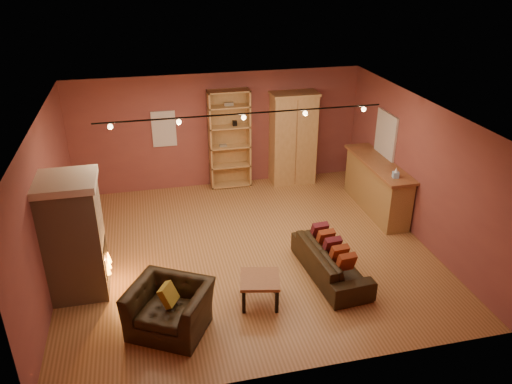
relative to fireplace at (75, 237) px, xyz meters
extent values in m
plane|color=brown|center=(3.04, 0.60, -1.06)|extent=(7.00, 7.00, 0.00)
plane|color=#56311B|center=(3.04, 0.60, 1.74)|extent=(7.00, 7.00, 0.00)
cube|color=brown|center=(3.04, 3.85, 0.34)|extent=(7.00, 0.02, 2.80)
cube|color=brown|center=(-0.46, 0.60, 0.34)|extent=(0.02, 6.50, 2.80)
cube|color=brown|center=(6.54, 0.60, 0.34)|extent=(0.02, 6.50, 2.80)
cube|color=tan|center=(-0.01, 0.00, -0.06)|extent=(0.90, 0.90, 2.00)
cube|color=beige|center=(-0.01, 0.00, 1.00)|extent=(0.98, 0.98, 0.12)
cube|color=black|center=(0.40, 0.00, -0.46)|extent=(0.10, 0.65, 0.55)
cone|color=orange|center=(0.46, 0.00, -0.58)|extent=(0.10, 0.10, 0.22)
cube|color=silver|center=(1.74, 3.83, 0.49)|extent=(0.56, 0.04, 0.86)
cube|color=tan|center=(3.28, 3.83, 0.15)|extent=(0.99, 0.04, 2.43)
cube|color=tan|center=(2.80, 3.66, 0.15)|extent=(0.04, 0.39, 2.43)
cube|color=tan|center=(3.75, 3.66, 0.15)|extent=(0.04, 0.39, 2.43)
cube|color=gray|center=(3.11, 3.66, 0.02)|extent=(0.18, 0.12, 0.05)
cube|color=black|center=(3.41, 3.66, 0.56)|extent=(0.10, 0.10, 0.12)
cube|color=tan|center=(3.28, 3.66, -1.02)|extent=(0.99, 0.39, 0.04)
cube|color=tan|center=(3.28, 3.66, -0.51)|extent=(0.99, 0.39, 0.03)
cube|color=tan|center=(3.28, 3.66, -0.01)|extent=(0.99, 0.39, 0.04)
cube|color=tan|center=(3.28, 3.66, 0.49)|extent=(0.99, 0.39, 0.04)
cube|color=tan|center=(3.28, 3.66, 0.98)|extent=(0.99, 0.39, 0.04)
cube|color=tan|center=(3.28, 3.66, 1.35)|extent=(0.99, 0.39, 0.04)
cube|color=tan|center=(4.84, 3.56, 0.06)|extent=(1.08, 0.59, 2.25)
cube|color=#965C36|center=(4.84, 3.27, 0.06)|extent=(0.02, 0.01, 2.15)
cube|color=tan|center=(4.84, 3.56, 1.22)|extent=(1.14, 0.65, 0.06)
cube|color=#A9834D|center=(6.24, 1.64, -0.51)|extent=(0.52, 2.30, 1.10)
cube|color=#965C36|center=(6.24, 1.64, 0.07)|extent=(0.64, 2.42, 0.06)
cube|color=#94C3EE|center=(6.19, 0.81, 0.15)|extent=(0.13, 0.13, 0.11)
cone|color=white|center=(6.19, 0.81, 0.26)|extent=(0.08, 0.08, 0.10)
cube|color=silver|center=(6.51, 2.00, 0.59)|extent=(0.05, 0.90, 1.00)
imported|color=black|center=(4.33, -0.55, -0.68)|extent=(0.73, 2.01, 0.77)
cube|color=maroon|center=(4.38, -1.10, -0.44)|extent=(0.32, 0.25, 0.36)
cube|color=maroon|center=(4.36, -0.83, -0.44)|extent=(0.32, 0.25, 0.36)
cube|color=maroon|center=(4.33, -0.55, -0.44)|extent=(0.32, 0.25, 0.36)
cube|color=maroon|center=(4.31, -0.28, -0.44)|extent=(0.32, 0.25, 0.36)
cube|color=maroon|center=(4.29, 0.00, -0.44)|extent=(0.32, 0.25, 0.36)
imported|color=black|center=(1.41, -1.35, -0.55)|extent=(1.39, 1.23, 1.02)
cube|color=#B1952D|center=(1.41, -1.35, -0.42)|extent=(0.35, 0.38, 0.34)
cube|color=#965C36|center=(2.90, -1.04, -0.60)|extent=(0.76, 0.76, 0.05)
cube|color=black|center=(2.64, -1.31, -0.85)|extent=(0.05, 0.05, 0.43)
cube|color=black|center=(3.17, -1.31, -0.85)|extent=(0.05, 0.05, 0.43)
cube|color=black|center=(2.64, -0.77, -0.85)|extent=(0.05, 0.05, 0.43)
cube|color=black|center=(3.17, -0.77, -0.85)|extent=(0.05, 0.05, 0.43)
cylinder|color=black|center=(3.04, 0.80, 1.66)|extent=(5.20, 0.03, 0.03)
sphere|color=#FFD88C|center=(0.74, 0.80, 1.59)|extent=(0.09, 0.09, 0.09)
sphere|color=#FFD88C|center=(1.89, 0.80, 1.59)|extent=(0.09, 0.09, 0.09)
sphere|color=#FFD88C|center=(3.04, 0.80, 1.59)|extent=(0.09, 0.09, 0.09)
sphere|color=#FFD88C|center=(4.19, 0.80, 1.59)|extent=(0.09, 0.09, 0.09)
sphere|color=#FFD88C|center=(5.34, 0.80, 1.59)|extent=(0.09, 0.09, 0.09)
camera|label=1|loc=(1.31, -7.60, 4.24)|focal=35.00mm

